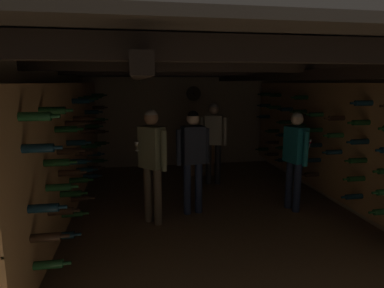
{
  "coord_description": "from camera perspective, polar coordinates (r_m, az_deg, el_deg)",
  "views": [
    {
      "loc": [
        -1.07,
        -4.8,
        2.06
      ],
      "look_at": [
        -0.23,
        0.12,
        1.11
      ],
      "focal_mm": 30.49,
      "sensor_mm": 36.0,
      "label": 1
    }
  ],
  "objects": [
    {
      "name": "person_host_center",
      "position": [
        5.05,
        0.17,
        -1.54
      ],
      "size": [
        0.53,
        0.27,
        1.64
      ],
      "color": "#232D4C",
      "rests_on": "ground_plane"
    },
    {
      "name": "wine_crate_stack",
      "position": [
        7.39,
        1.58,
        -1.86
      ],
      "size": [
        0.52,
        0.35,
        0.9
      ],
      "color": "#A37547",
      "rests_on": "ground_plane"
    },
    {
      "name": "ground_plane",
      "position": [
        5.33,
        2.7,
        -12.01
      ],
      "size": [
        8.4,
        8.4,
        0.0
      ],
      "primitive_type": "plane",
      "color": "#8C7051"
    },
    {
      "name": "person_guest_mid_left",
      "position": [
        4.72,
        -7.03,
        -2.0
      ],
      "size": [
        0.45,
        0.41,
        1.69
      ],
      "color": "brown",
      "rests_on": "ground_plane"
    },
    {
      "name": "room_shell",
      "position": [
        5.22,
        2.21,
        3.59
      ],
      "size": [
        4.72,
        6.52,
        2.41
      ],
      "color": "tan",
      "rests_on": "ground_plane"
    },
    {
      "name": "person_guest_mid_right",
      "position": [
        5.45,
        17.6,
        -1.36
      ],
      "size": [
        0.39,
        0.53,
        1.61
      ],
      "color": "#232D4C",
      "rests_on": "ground_plane"
    },
    {
      "name": "display_bottle",
      "position": [
        7.27,
        2.26,
        2.62
      ],
      "size": [
        0.08,
        0.08,
        0.35
      ],
      "color": "#143819",
      "rests_on": "wine_crate_stack"
    },
    {
      "name": "person_guest_rear_center",
      "position": [
        6.57,
        3.77,
        1.43
      ],
      "size": [
        0.52,
        0.32,
        1.66
      ],
      "color": "#2D2D33",
      "rests_on": "ground_plane"
    }
  ]
}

